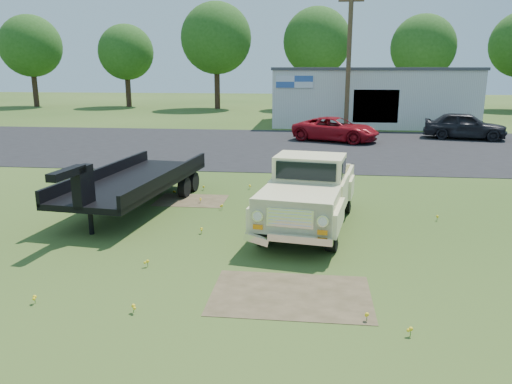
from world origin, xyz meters
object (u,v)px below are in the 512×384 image
at_px(vintage_pickup_truck, 309,191).
at_px(flatbed_trailer, 135,177).
at_px(dark_sedan, 465,126).
at_px(red_pickup, 336,129).

distance_m(vintage_pickup_truck, flatbed_trailer, 5.42).
bearing_deg(dark_sedan, flatbed_trailer, 152.00).
relative_size(vintage_pickup_truck, dark_sedan, 1.16).
relative_size(flatbed_trailer, red_pickup, 1.41).
bearing_deg(vintage_pickup_truck, flatbed_trailer, 174.83).
distance_m(flatbed_trailer, red_pickup, 16.22).
height_order(flatbed_trailer, red_pickup, flatbed_trailer).
xyz_separation_m(vintage_pickup_truck, red_pickup, (1.36, 16.14, -0.30)).
xyz_separation_m(red_pickup, dark_sedan, (7.63, 1.77, 0.11)).
height_order(flatbed_trailer, dark_sedan, flatbed_trailer).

